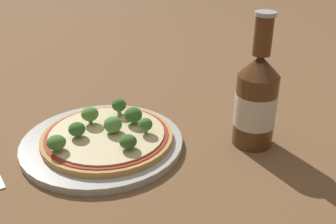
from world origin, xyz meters
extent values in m
plane|color=brown|center=(0.00, 0.00, 0.00)|extent=(3.00, 3.00, 0.00)
cylinder|color=#B2B7B2|center=(0.00, -0.01, 0.01)|extent=(0.27, 0.27, 0.01)
cylinder|color=tan|center=(0.01, -0.01, 0.02)|extent=(0.22, 0.22, 0.01)
cylinder|color=maroon|center=(0.01, -0.01, 0.02)|extent=(0.20, 0.20, 0.00)
cylinder|color=beige|center=(0.01, -0.01, 0.02)|extent=(0.19, 0.19, 0.00)
cylinder|color=#7A9E5B|center=(0.07, -0.03, 0.03)|extent=(0.01, 0.01, 0.01)
ellipsoid|color=#477A33|center=(0.07, -0.03, 0.04)|extent=(0.02, 0.02, 0.02)
cylinder|color=#7A9E5B|center=(-0.04, -0.02, 0.03)|extent=(0.01, 0.01, 0.01)
ellipsoid|color=#386628|center=(-0.04, -0.02, 0.04)|extent=(0.03, 0.03, 0.02)
cylinder|color=#7A9E5B|center=(0.02, -0.01, 0.03)|extent=(0.01, 0.01, 0.01)
ellipsoid|color=#568E3D|center=(0.02, -0.01, 0.04)|extent=(0.03, 0.03, 0.03)
cylinder|color=#7A9E5B|center=(0.06, 0.01, 0.03)|extent=(0.01, 0.01, 0.01)
ellipsoid|color=#386628|center=(0.06, 0.01, 0.04)|extent=(0.03, 0.03, 0.03)
cylinder|color=#7A9E5B|center=(-0.02, 0.02, 0.03)|extent=(0.01, 0.01, 0.01)
ellipsoid|color=#568E3D|center=(-0.02, 0.02, 0.04)|extent=(0.03, 0.03, 0.02)
cylinder|color=#7A9E5B|center=(0.03, 0.05, 0.03)|extent=(0.01, 0.01, 0.01)
ellipsoid|color=#386628|center=(0.03, 0.05, 0.04)|extent=(0.03, 0.03, 0.02)
cylinder|color=#7A9E5B|center=(-0.07, -0.05, 0.03)|extent=(0.01, 0.01, 0.01)
ellipsoid|color=#477A33|center=(-0.07, -0.05, 0.04)|extent=(0.03, 0.03, 0.02)
cylinder|color=#7A9E5B|center=(0.04, -0.07, 0.03)|extent=(0.01, 0.01, 0.01)
ellipsoid|color=#386628|center=(0.04, -0.07, 0.04)|extent=(0.03, 0.03, 0.02)
cylinder|color=#563319|center=(0.25, -0.05, 0.06)|extent=(0.07, 0.07, 0.12)
cylinder|color=beige|center=(0.25, -0.05, 0.06)|extent=(0.07, 0.07, 0.05)
cone|color=#563319|center=(0.25, -0.05, 0.14)|extent=(0.07, 0.07, 0.03)
cylinder|color=#563319|center=(0.25, -0.05, 0.18)|extent=(0.03, 0.03, 0.06)
cylinder|color=#B2B2B7|center=(0.25, -0.05, 0.22)|extent=(0.03, 0.03, 0.01)
camera|label=1|loc=(0.00, -0.58, 0.34)|focal=42.00mm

